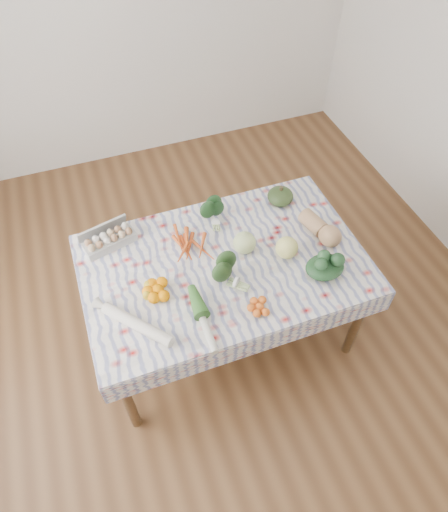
{
  "coord_description": "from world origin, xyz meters",
  "views": [
    {
      "loc": [
        -0.58,
        -1.59,
        2.84
      ],
      "look_at": [
        0.0,
        0.0,
        0.82
      ],
      "focal_mm": 32.0,
      "sensor_mm": 36.0,
      "label": 1
    }
  ],
  "objects": [
    {
      "name": "dining_table",
      "position": [
        0.0,
        0.0,
        0.68
      ],
      "size": [
        1.6,
        1.0,
        0.75
      ],
      "color": "brown",
      "rests_on": "ground"
    },
    {
      "name": "broccoli",
      "position": [
        -0.03,
        -0.15,
        0.82
      ],
      "size": [
        0.24,
        0.24,
        0.12
      ],
      "primitive_type": "ellipsoid",
      "rotation": [
        0.0,
        0.0,
        0.75
      ],
      "color": "#25451C",
      "rests_on": "tablecloth"
    },
    {
      "name": "grapefruit",
      "position": [
        0.36,
        -0.07,
        0.83
      ],
      "size": [
        0.15,
        0.15,
        0.13
      ],
      "primitive_type": "sphere",
      "rotation": [
        0.0,
        0.0,
        0.13
      ],
      "color": "#EAE879",
      "rests_on": "tablecloth"
    },
    {
      "name": "butternut_squash",
      "position": [
        0.63,
        0.0,
        0.83
      ],
      "size": [
        0.21,
        0.32,
        0.14
      ],
      "primitive_type": "ellipsoid",
      "rotation": [
        0.0,
        0.0,
        0.25
      ],
      "color": "tan",
      "rests_on": "tablecloth"
    },
    {
      "name": "wall_back",
      "position": [
        0.0,
        2.25,
        1.4
      ],
      "size": [
        4.0,
        0.04,
        2.8
      ],
      "primitive_type": "cube",
      "color": "silver",
      "rests_on": "ground"
    },
    {
      "name": "orange_cluster",
      "position": [
        -0.42,
        -0.09,
        0.8
      ],
      "size": [
        0.24,
        0.24,
        0.07
      ],
      "primitive_type": "cube",
      "rotation": [
        0.0,
        0.0,
        -0.14
      ],
      "color": "#FF8A00",
      "rests_on": "tablecloth"
    },
    {
      "name": "cabbage",
      "position": [
        0.15,
        0.05,
        0.83
      ],
      "size": [
        0.15,
        0.15,
        0.14
      ],
      "primitive_type": "sphere",
      "rotation": [
        0.0,
        0.0,
        -0.08
      ],
      "color": "#BACE81",
      "rests_on": "tablecloth"
    },
    {
      "name": "daikon",
      "position": [
        -0.58,
        -0.26,
        0.79
      ],
      "size": [
        0.34,
        0.39,
        0.06
      ],
      "primitive_type": "cylinder",
      "rotation": [
        1.57,
        0.0,
        0.7
      ],
      "color": "silver",
      "rests_on": "tablecloth"
    },
    {
      "name": "spinach_bag",
      "position": [
        0.51,
        -0.27,
        0.81
      ],
      "size": [
        0.28,
        0.25,
        0.1
      ],
      "primitive_type": "ellipsoid",
      "rotation": [
        0.0,
        0.0,
        -0.36
      ],
      "color": "#19381C",
      "rests_on": "tablecloth"
    },
    {
      "name": "egg_carton",
      "position": [
        -0.6,
        0.36,
        0.8
      ],
      "size": [
        0.34,
        0.2,
        0.08
      ],
      "primitive_type": "cube",
      "rotation": [
        0.0,
        0.0,
        0.25
      ],
      "color": "#ACACA6",
      "rests_on": "tablecloth"
    },
    {
      "name": "carrot_bunch",
      "position": [
        -0.15,
        0.18,
        0.78
      ],
      "size": [
        0.28,
        0.26,
        0.04
      ],
      "primitive_type": "cube",
      "rotation": [
        0.0,
        0.0,
        -0.19
      ],
      "color": "#D6561F",
      "rests_on": "tablecloth"
    },
    {
      "name": "kabocha_squash",
      "position": [
        0.52,
        0.36,
        0.82
      ],
      "size": [
        0.19,
        0.19,
        0.11
      ],
      "primitive_type": "ellipsoid",
      "rotation": [
        0.0,
        0.0,
        0.11
      ],
      "color": "#324821",
      "rests_on": "tablecloth"
    },
    {
      "name": "mandarin_cluster",
      "position": [
        0.07,
        -0.37,
        0.79
      ],
      "size": [
        0.18,
        0.18,
        0.05
      ],
      "primitive_type": "cube",
      "rotation": [
        0.0,
        0.0,
        -0.19
      ],
      "color": "orange",
      "rests_on": "tablecloth"
    },
    {
      "name": "tablecloth",
      "position": [
        0.0,
        0.0,
        0.76
      ],
      "size": [
        1.66,
        1.06,
        0.01
      ],
      "primitive_type": "cube",
      "color": "white",
      "rests_on": "dining_table"
    },
    {
      "name": "ground",
      "position": [
        0.0,
        0.0,
        0.0
      ],
      "size": [
        4.5,
        4.5,
        0.0
      ],
      "primitive_type": "plane",
      "color": "brown",
      "rests_on": "ground"
    },
    {
      "name": "leek",
      "position": [
        -0.24,
        -0.35,
        0.78
      ],
      "size": [
        0.05,
        0.4,
        0.04
      ],
      "primitive_type": "cylinder",
      "rotation": [
        1.57,
        0.0,
        -0.01
      ],
      "color": "beige",
      "rests_on": "tablecloth"
    },
    {
      "name": "kale_bunch",
      "position": [
        0.07,
        0.34,
        0.83
      ],
      "size": [
        0.18,
        0.17,
        0.13
      ],
      "primitive_type": "ellipsoid",
      "rotation": [
        0.0,
        0.0,
        -0.31
      ],
      "color": "#173918",
      "rests_on": "tablecloth"
    }
  ]
}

